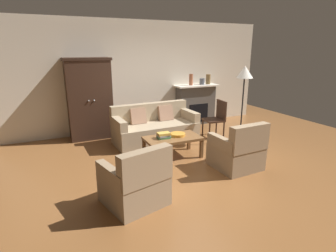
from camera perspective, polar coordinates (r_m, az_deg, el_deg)
name	(u,v)px	position (r m, az deg, el deg)	size (l,w,h in m)	color
ground_plane	(185,160)	(5.30, 3.70, -7.30)	(9.60, 9.60, 0.00)	brown
back_wall	(141,76)	(7.24, -5.82, 10.46)	(7.20, 0.10, 2.80)	silver
fireplace	(196,104)	(7.78, 5.86, 4.65)	(1.26, 0.48, 1.12)	#4C4947
armoire	(90,99)	(6.65, -16.29, 5.55)	(1.06, 0.57, 1.90)	#382319
couch	(155,128)	(6.28, -2.81, -0.43)	(1.95, 0.93, 0.86)	tan
coffee_table	(173,140)	(5.32, 0.99, -2.93)	(1.10, 0.60, 0.42)	brown
fruit_bowl	(178,134)	(5.38, 2.10, -1.80)	(0.30, 0.30, 0.05)	orange
book_stack	(164,135)	(5.23, -0.92, -1.99)	(0.25, 0.18, 0.11)	#427A4C
mantel_vase_terracotta	(191,80)	(7.57, 4.89, 9.77)	(0.11, 0.11, 0.31)	#A86042
mantel_vase_slate	(202,81)	(7.76, 7.23, 9.35)	(0.14, 0.14, 0.17)	#565B66
mantel_vase_bronze	(208,79)	(7.86, 8.50, 9.77)	(0.13, 0.13, 0.28)	olive
armchair_near_left	(136,183)	(3.81, -6.86, -11.93)	(0.93, 0.93, 0.88)	#997F60
armchair_near_right	(238,152)	(5.01, 14.52, -5.29)	(0.81, 0.80, 0.88)	#997F60
side_chair_wooden	(217,116)	(6.65, 10.32, 2.01)	(0.49, 0.49, 0.90)	#382319
floor_lamp	(245,77)	(6.17, 15.90, 10.01)	(0.36, 0.36, 1.74)	black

